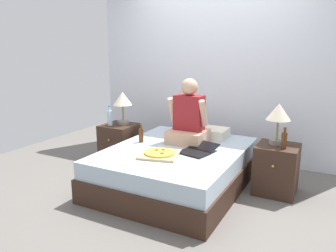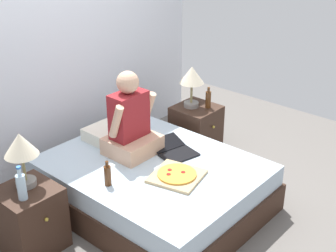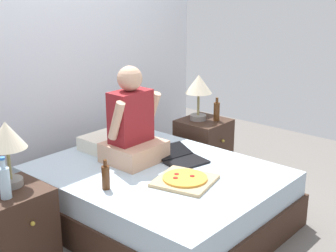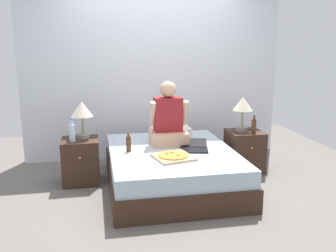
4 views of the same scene
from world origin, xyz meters
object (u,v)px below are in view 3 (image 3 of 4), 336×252
at_px(lamp_on_left_nightstand, 7,140).
at_px(laptop, 182,158).
at_px(lamp_on_right_nightstand, 199,87).
at_px(nightstand_right, 203,146).
at_px(nightstand_left, 14,227).
at_px(beer_bottle_on_bed, 106,177).
at_px(pizza_box, 185,180).
at_px(bed, 158,196).
at_px(person_seated, 132,127).
at_px(beer_bottle, 217,111).
at_px(water_bottle, 5,182).

bearing_deg(lamp_on_left_nightstand, laptop, -18.11).
xyz_separation_m(lamp_on_right_nightstand, laptop, (-0.77, -0.42, -0.40)).
height_order(nightstand_right, laptop, nightstand_right).
relative_size(nightstand_left, beer_bottle_on_bed, 2.49).
relative_size(pizza_box, beer_bottle_on_bed, 2.20).
relative_size(bed, person_seated, 2.39).
relative_size(lamp_on_left_nightstand, lamp_on_right_nightstand, 1.00).
bearing_deg(lamp_on_left_nightstand, person_seated, -5.96).
xyz_separation_m(lamp_on_left_nightstand, laptop, (1.29, -0.42, -0.40)).
distance_m(nightstand_right, beer_bottle, 0.39).
bearing_deg(laptop, nightstand_right, 24.97).
bearing_deg(beer_bottle_on_bed, pizza_box, -37.57).
relative_size(nightstand_right, pizza_box, 1.13).
xyz_separation_m(nightstand_right, person_seated, (-1.05, -0.06, 0.46)).
bearing_deg(beer_bottle, pizza_box, -154.60).
relative_size(nightstand_right, person_seated, 0.70).
bearing_deg(beer_bottle_on_bed, lamp_on_left_nightstand, 145.34).
bearing_deg(beer_bottle_on_bed, person_seated, 25.87).
bearing_deg(person_seated, beer_bottle, -2.14).
bearing_deg(water_bottle, beer_bottle_on_bed, -18.94).
distance_m(water_bottle, beer_bottle, 2.27).
height_order(lamp_on_right_nightstand, beer_bottle, lamp_on_right_nightstand).
relative_size(bed, beer_bottle, 8.11).
relative_size(lamp_on_left_nightstand, beer_bottle, 1.96).
distance_m(lamp_on_right_nightstand, pizza_box, 1.35).
relative_size(nightstand_right, laptop, 1.15).
bearing_deg(laptop, nightstand_left, 164.38).
height_order(water_bottle, beer_bottle, water_bottle).
xyz_separation_m(laptop, pizza_box, (-0.31, -0.29, -0.00)).
bearing_deg(beer_bottle_on_bed, laptop, -4.58).
bearing_deg(laptop, bed, 174.37).
xyz_separation_m(person_seated, pizza_box, (-0.06, -0.60, -0.27)).
xyz_separation_m(person_seated, laptop, (0.25, -0.31, -0.27)).
bearing_deg(nightstand_right, beer_bottle_on_bed, -168.80).
bearing_deg(bed, laptop, -5.63).
bearing_deg(water_bottle, bed, -12.58).
height_order(laptop, beer_bottle_on_bed, beer_bottle_on_bed).
bearing_deg(lamp_on_left_nightstand, water_bottle, -130.60).
height_order(nightstand_left, lamp_on_right_nightstand, lamp_on_right_nightstand).
height_order(lamp_on_left_nightstand, beer_bottle_on_bed, lamp_on_left_nightstand).
relative_size(water_bottle, nightstand_right, 0.50).
height_order(nightstand_right, beer_bottle_on_bed, beer_bottle_on_bed).
height_order(nightstand_left, nightstand_right, same).
height_order(person_seated, beer_bottle_on_bed, person_seated).
bearing_deg(beer_bottle, lamp_on_left_nightstand, 176.02).
bearing_deg(nightstand_right, nightstand_left, 180.00).
xyz_separation_m(beer_bottle, pizza_box, (-1.18, -0.56, -0.17)).
distance_m(water_bottle, laptop, 1.45).
xyz_separation_m(beer_bottle, person_seated, (-1.12, 0.04, 0.10)).
relative_size(bed, pizza_box, 3.86).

